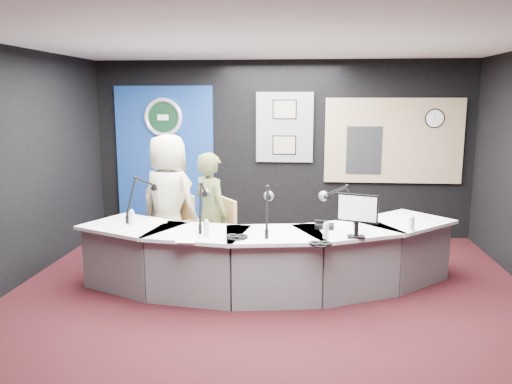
# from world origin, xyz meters

# --- Properties ---
(ground) EXTENTS (6.00, 6.00, 0.00)m
(ground) POSITION_xyz_m (0.00, 0.00, 0.00)
(ground) COLOR black
(ground) RESTS_ON ground
(ceiling) EXTENTS (6.00, 6.00, 0.02)m
(ceiling) POSITION_xyz_m (0.00, 0.00, 2.80)
(ceiling) COLOR silver
(ceiling) RESTS_ON ground
(wall_back) EXTENTS (6.00, 0.02, 2.80)m
(wall_back) POSITION_xyz_m (0.00, 3.00, 1.40)
(wall_back) COLOR black
(wall_back) RESTS_ON ground
(wall_front) EXTENTS (6.00, 0.02, 2.80)m
(wall_front) POSITION_xyz_m (0.00, -3.00, 1.40)
(wall_front) COLOR black
(wall_front) RESTS_ON ground
(broadcast_desk) EXTENTS (4.50, 1.90, 0.75)m
(broadcast_desk) POSITION_xyz_m (-0.05, 0.55, 0.38)
(broadcast_desk) COLOR silver
(broadcast_desk) RESTS_ON ground
(backdrop_panel) EXTENTS (1.60, 0.05, 2.30)m
(backdrop_panel) POSITION_xyz_m (-1.90, 2.97, 1.25)
(backdrop_panel) COLOR navy
(backdrop_panel) RESTS_ON wall_back
(agency_seal) EXTENTS (0.63, 0.07, 0.63)m
(agency_seal) POSITION_xyz_m (-1.90, 2.93, 1.90)
(agency_seal) COLOR silver
(agency_seal) RESTS_ON backdrop_panel
(seal_center) EXTENTS (0.48, 0.01, 0.48)m
(seal_center) POSITION_xyz_m (-1.90, 2.94, 1.90)
(seal_center) COLOR black
(seal_center) RESTS_ON backdrop_panel
(pinboard) EXTENTS (0.90, 0.04, 1.10)m
(pinboard) POSITION_xyz_m (0.05, 2.97, 1.75)
(pinboard) COLOR slate
(pinboard) RESTS_ON wall_back
(framed_photo_upper) EXTENTS (0.34, 0.02, 0.27)m
(framed_photo_upper) POSITION_xyz_m (0.05, 2.94, 2.03)
(framed_photo_upper) COLOR gray
(framed_photo_upper) RESTS_ON pinboard
(framed_photo_lower) EXTENTS (0.34, 0.02, 0.27)m
(framed_photo_lower) POSITION_xyz_m (0.05, 2.94, 1.47)
(framed_photo_lower) COLOR gray
(framed_photo_lower) RESTS_ON pinboard
(booth_window_frame) EXTENTS (2.12, 0.06, 1.32)m
(booth_window_frame) POSITION_xyz_m (1.75, 2.97, 1.55)
(booth_window_frame) COLOR #A08564
(booth_window_frame) RESTS_ON wall_back
(booth_glow) EXTENTS (2.00, 0.02, 1.20)m
(booth_glow) POSITION_xyz_m (1.75, 2.96, 1.55)
(booth_glow) COLOR #FFDDA1
(booth_glow) RESTS_ON booth_window_frame
(equipment_rack) EXTENTS (0.55, 0.02, 0.75)m
(equipment_rack) POSITION_xyz_m (1.30, 2.94, 1.40)
(equipment_rack) COLOR black
(equipment_rack) RESTS_ON booth_window_frame
(wall_clock) EXTENTS (0.28, 0.01, 0.28)m
(wall_clock) POSITION_xyz_m (2.35, 2.94, 1.90)
(wall_clock) COLOR white
(wall_clock) RESTS_ON booth_window_frame
(armchair_left) EXTENTS (0.69, 0.69, 0.87)m
(armchair_left) POSITION_xyz_m (-1.38, 1.20, 0.44)
(armchair_left) COLOR #B08250
(armchair_left) RESTS_ON ground
(armchair_right) EXTENTS (0.77, 0.77, 0.98)m
(armchair_right) POSITION_xyz_m (-0.78, 0.96, 0.49)
(armchair_right) COLOR #B08250
(armchair_right) RESTS_ON ground
(draped_jacket) EXTENTS (0.45, 0.40, 0.70)m
(draped_jacket) POSITION_xyz_m (-1.56, 1.39, 0.62)
(draped_jacket) COLOR #696559
(draped_jacket) RESTS_ON armchair_left
(person_man) EXTENTS (1.01, 0.86, 1.76)m
(person_man) POSITION_xyz_m (-1.38, 1.20, 0.88)
(person_man) COLOR beige
(person_man) RESTS_ON ground
(person_woman) EXTENTS (0.67, 0.66, 1.55)m
(person_woman) POSITION_xyz_m (-0.78, 0.96, 0.78)
(person_woman) COLOR #525B2F
(person_woman) RESTS_ON ground
(computer_monitor) EXTENTS (0.43, 0.18, 0.31)m
(computer_monitor) POSITION_xyz_m (0.93, 0.13, 1.07)
(computer_monitor) COLOR black
(computer_monitor) RESTS_ON broadcast_desk
(desk_phone) EXTENTS (0.23, 0.19, 0.05)m
(desk_phone) POSITION_xyz_m (0.61, 0.50, 0.78)
(desk_phone) COLOR black
(desk_phone) RESTS_ON broadcast_desk
(headphones_near) EXTENTS (0.20, 0.20, 0.03)m
(headphones_near) POSITION_xyz_m (0.54, -0.20, 0.77)
(headphones_near) COLOR black
(headphones_near) RESTS_ON broadcast_desk
(headphones_far) EXTENTS (0.24, 0.24, 0.04)m
(headphones_far) POSITION_xyz_m (-0.32, -0.01, 0.77)
(headphones_far) COLOR black
(headphones_far) RESTS_ON broadcast_desk
(paper_stack) EXTENTS (0.32, 0.34, 0.00)m
(paper_stack) POSITION_xyz_m (-1.39, 0.65, 0.75)
(paper_stack) COLOR white
(paper_stack) RESTS_ON broadcast_desk
(notepad) EXTENTS (0.22, 0.30, 0.00)m
(notepad) POSITION_xyz_m (-0.84, -0.10, 0.75)
(notepad) COLOR white
(notepad) RESTS_ON broadcast_desk
(boom_mic_a) EXTENTS (0.34, 0.70, 0.60)m
(boom_mic_a) POSITION_xyz_m (-1.59, 0.80, 1.05)
(boom_mic_a) COLOR black
(boom_mic_a) RESTS_ON broadcast_desk
(boom_mic_b) EXTENTS (0.17, 0.74, 0.60)m
(boom_mic_b) POSITION_xyz_m (-0.78, 0.44, 1.05)
(boom_mic_b) COLOR black
(boom_mic_b) RESTS_ON broadcast_desk
(boom_mic_c) EXTENTS (0.16, 0.74, 0.60)m
(boom_mic_c) POSITION_xyz_m (-0.02, 0.31, 1.05)
(boom_mic_c) COLOR black
(boom_mic_c) RESTS_ON broadcast_desk
(boom_mic_d) EXTENTS (0.45, 0.65, 0.60)m
(boom_mic_d) POSITION_xyz_m (0.76, 0.41, 1.05)
(boom_mic_d) COLOR black
(boom_mic_d) RESTS_ON broadcast_desk
(water_bottles) EXTENTS (3.25, 0.51, 0.18)m
(water_bottles) POSITION_xyz_m (-0.03, 0.28, 0.84)
(water_bottles) COLOR silver
(water_bottles) RESTS_ON broadcast_desk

